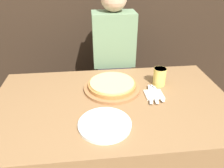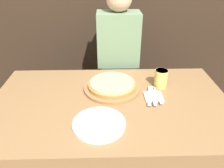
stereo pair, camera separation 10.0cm
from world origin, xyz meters
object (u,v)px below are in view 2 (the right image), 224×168
Objects in this scene: dinner_plate at (99,124)px; spoon at (158,95)px; beer_glass at (161,78)px; dinner_knife at (154,95)px; pizza_on_board at (112,86)px; diner_person at (118,70)px; fork at (149,96)px.

dinner_plate is 1.50× the size of spoon.
dinner_plate is (-0.40, -0.38, -0.06)m from beer_glass.
dinner_plate is 1.28× the size of dinner_knife.
beer_glass is 0.44× the size of dinner_plate.
dinner_plate is (-0.08, -0.35, -0.02)m from pizza_on_board.
beer_glass is at bearing 43.78° from dinner_plate.
beer_glass is at bearing 62.26° from dinner_knife.
diner_person is at bearing 108.90° from dinner_knife.
beer_glass reaches higher than spoon.
pizza_on_board is at bearing 155.46° from fork.
fork is (0.23, -0.10, -0.01)m from pizza_on_board.
spoon is at bearing -20.54° from pizza_on_board.
beer_glass is at bearing 5.13° from pizza_on_board.
pizza_on_board is 0.25m from fork.
dinner_plate reaches higher than dinner_knife.
beer_glass is 0.56× the size of dinner_knife.
dinner_knife and spoon have the same top height.
dinner_knife is 0.16× the size of diner_person.
dinner_knife is at bearing -117.74° from beer_glass.
spoon is at bearing 35.16° from dinner_plate.
fork and spoon have the same top height.
spoon is at bearing 0.00° from dinner_knife.
diner_person is (-0.17, 0.56, -0.10)m from fork.
dinner_plate is at bearing -136.22° from beer_glass.
pizza_on_board reaches higher than fork.
beer_glass is 0.16m from dinner_knife.
beer_glass reaches higher than fork.
dinner_knife is (0.33, 0.25, 0.01)m from dinner_plate.
pizza_on_board is 1.99× the size of spoon.
fork is at bearing -73.43° from diner_person.
diner_person is at bearing 106.57° from fork.
diner_person reaches higher than dinner_plate.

